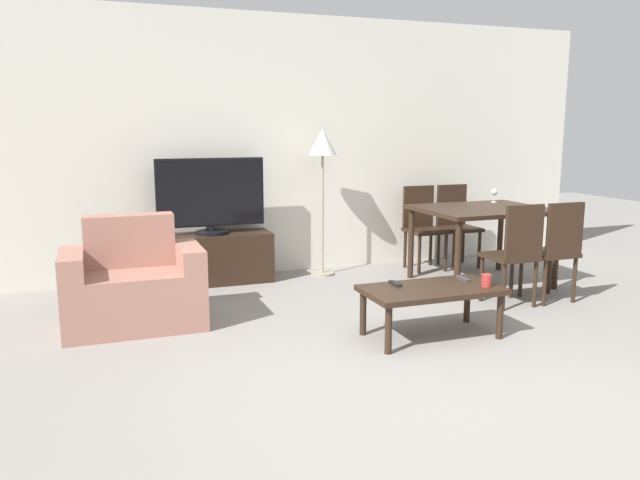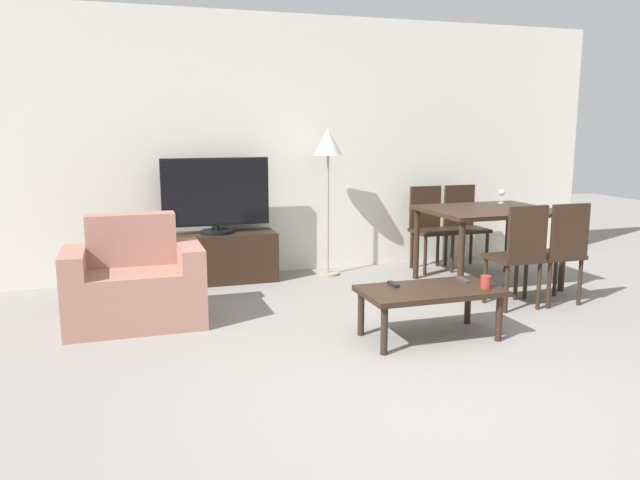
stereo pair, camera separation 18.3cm
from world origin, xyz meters
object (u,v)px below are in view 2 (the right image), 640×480
dining_table (488,217)px  remote_secondary (393,284)px  dining_chair_near (519,251)px  floor_lamp (328,151)px  wine_glass_left (502,193)px  dining_chair_near_right (560,248)px  remote_primary (463,280)px  tv (216,195)px  dining_chair_far (463,222)px  coffee_table (430,294)px  armchair (134,285)px  dining_chair_far_left (429,224)px  cup_white_near (486,282)px  tv_stand (218,258)px

dining_table → remote_secondary: 1.90m
dining_table → dining_chair_near: 0.86m
floor_lamp → wine_glass_left: floor_lamp is taller
dining_chair_near_right → floor_lamp: 2.45m
dining_chair_near_right → remote_primary: bearing=-163.5°
tv → dining_chair_far: (2.73, -0.13, -0.38)m
coffee_table → dining_chair_near_right: 1.58m
coffee_table → dining_chair_near_right: size_ratio=1.13×
tv → dining_table: size_ratio=0.87×
armchair → remote_secondary: size_ratio=7.05×
floor_lamp → dining_table: bearing=-32.9°
dining_chair_far_left → tv: bearing=176.9°
armchair → floor_lamp: bearing=29.2°
armchair → dining_chair_near: bearing=-10.4°
coffee_table → remote_primary: bearing=17.6°
dining_chair_near → floor_lamp: 2.20m
coffee_table → remote_secondary: size_ratio=6.83×
dining_chair_near → dining_chair_far_left: size_ratio=1.00×
dining_chair_near → remote_primary: bearing=-155.0°
dining_chair_far_left → remote_primary: dining_chair_far_left is taller
dining_chair_far_left → floor_lamp: (-1.15, 0.07, 0.80)m
armchair → floor_lamp: size_ratio=0.69×
wine_glass_left → remote_primary: bearing=-131.6°
cup_white_near → dining_table: bearing=56.9°
coffee_table → remote_secondary: 0.28m
tv → dining_table: bearing=-20.4°
coffee_table → wine_glass_left: wine_glass_left is taller
coffee_table → floor_lamp: (-0.07, 2.15, 0.97)m
floor_lamp → tv: bearing=177.3°
dining_chair_near → floor_lamp: floor_lamp is taller
remote_primary → cup_white_near: bearing=-78.1°
tv_stand → coffee_table: tv_stand is taller
dining_chair_far_left → remote_primary: 2.11m
coffee_table → dining_chair_far_left: dining_chair_far_left is taller
armchair → wine_glass_left: (3.72, 0.56, 0.55)m
dining_chair_near → floor_lamp: bearing=124.2°
dining_chair_near → dining_chair_far_left: (0.00, 1.62, 0.00)m
coffee_table → dining_chair_near: bearing=22.8°
dining_chair_near_right → dining_chair_near: bearing=180.0°
armchair → coffee_table: (2.06, -1.03, 0.02)m
dining_table → dining_chair_near: size_ratio=1.34×
dining_chair_near → wine_glass_left: wine_glass_left is taller
remote_primary → cup_white_near: 0.24m
remote_primary → cup_white_near: size_ratio=1.59×
tv_stand → floor_lamp: size_ratio=0.76×
armchair → cup_white_near: bearing=-25.3°
wine_glass_left → armchair: bearing=-171.5°
armchair → dining_table: size_ratio=0.87×
armchair → tv: (0.84, 1.17, 0.56)m
coffee_table → remote_secondary: (-0.22, 0.16, 0.06)m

